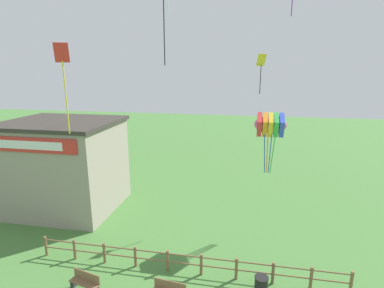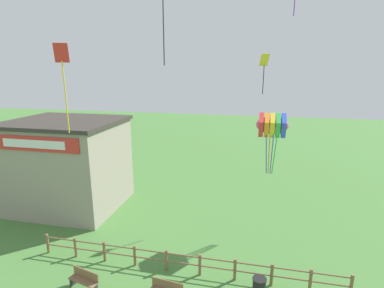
{
  "view_description": "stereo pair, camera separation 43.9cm",
  "coord_description": "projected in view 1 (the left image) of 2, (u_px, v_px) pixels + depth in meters",
  "views": [
    {
      "loc": [
        2.72,
        -4.54,
        9.57
      ],
      "look_at": [
        0.0,
        9.76,
        5.94
      ],
      "focal_mm": 28.0,
      "sensor_mm": 36.0,
      "label": 1
    },
    {
      "loc": [
        3.15,
        -4.45,
        9.57
      ],
      "look_at": [
        0.0,
        9.76,
        5.94
      ],
      "focal_mm": 28.0,
      "sensor_mm": 36.0,
      "label": 2
    }
  ],
  "objects": [
    {
      "name": "wooden_fence",
      "position": [
        184.0,
        261.0,
        14.38
      ],
      "size": [
        15.06,
        0.14,
        1.1
      ],
      "color": "brown",
      "rests_on": "ground_plane"
    },
    {
      "name": "park_bench_by_building",
      "position": [
        85.0,
        281.0,
        13.22
      ],
      "size": [
        1.5,
        0.73,
        0.88
      ],
      "color": "brown",
      "rests_on": "ground_plane"
    },
    {
      "name": "kite_yellow_diamond",
      "position": [
        261.0,
        67.0,
        19.39
      ],
      "size": [
        0.66,
        0.53,
        2.54
      ],
      "color": "yellow"
    },
    {
      "name": "trash_bin",
      "position": [
        261.0,
        286.0,
        13.0
      ],
      "size": [
        0.61,
        0.61,
        0.87
      ],
      "color": "black",
      "rests_on": "ground_plane"
    },
    {
      "name": "kite_red_diamond",
      "position": [
        64.0,
        74.0,
        11.67
      ],
      "size": [
        0.58,
        0.43,
        3.55
      ],
      "color": "red"
    },
    {
      "name": "kite_rainbow_parafoil",
      "position": [
        270.0,
        125.0,
        17.28
      ],
      "size": [
        1.84,
        1.38,
        3.61
      ],
      "color": "#E54C8C"
    },
    {
      "name": "seaside_building",
      "position": [
        64.0,
        165.0,
        20.79
      ],
      "size": [
        7.33,
        6.22,
        6.24
      ],
      "color": "gray",
      "rests_on": "ground_plane"
    }
  ]
}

